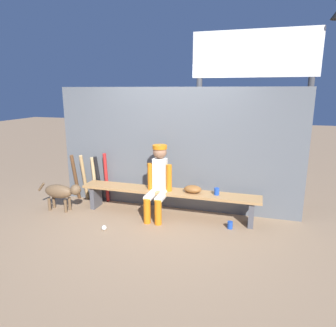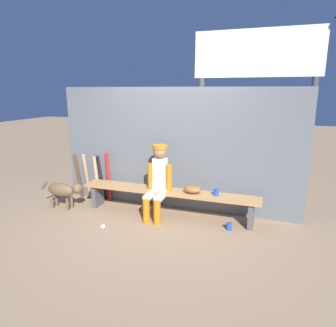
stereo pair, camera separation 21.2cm
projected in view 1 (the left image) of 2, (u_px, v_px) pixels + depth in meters
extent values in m
plane|color=#937556|center=(168.00, 215.00, 5.09)|extent=(30.00, 30.00, 0.00)
cube|color=#595E63|center=(174.00, 150.00, 5.19)|extent=(4.20, 0.03, 2.07)
cube|color=#AD7F4C|center=(168.00, 192.00, 4.99)|extent=(2.96, 0.36, 0.04)
cube|color=#4C4C51|center=(96.00, 196.00, 5.41)|extent=(0.08, 0.29, 0.39)
cube|color=#4C4C51|center=(251.00, 213.00, 4.68)|extent=(0.08, 0.29, 0.39)
cube|color=silver|center=(160.00, 174.00, 4.97)|extent=(0.22, 0.13, 0.52)
sphere|color=#9E7051|center=(160.00, 152.00, 4.88)|extent=(0.22, 0.22, 0.22)
cylinder|color=orange|center=(160.00, 147.00, 4.86)|extent=(0.23, 0.23, 0.06)
cylinder|color=silver|center=(151.00, 195.00, 4.89)|extent=(0.13, 0.38, 0.13)
cylinder|color=orange|center=(147.00, 211.00, 4.75)|extent=(0.11, 0.11, 0.39)
cylinder|color=orange|center=(150.00, 177.00, 5.00)|extent=(0.09, 0.09, 0.45)
cylinder|color=silver|center=(162.00, 196.00, 4.84)|extent=(0.13, 0.38, 0.13)
cylinder|color=orange|center=(158.00, 212.00, 4.70)|extent=(0.11, 0.11, 0.39)
cylinder|color=orange|center=(169.00, 178.00, 4.91)|extent=(0.09, 0.09, 0.45)
ellipsoid|color=brown|center=(193.00, 189.00, 4.86)|extent=(0.28, 0.20, 0.12)
cylinder|color=#B22323|center=(106.00, 178.00, 5.58)|extent=(0.09, 0.17, 0.93)
cylinder|color=black|center=(99.00, 179.00, 5.62)|extent=(0.09, 0.20, 0.87)
cylinder|color=tan|center=(94.00, 179.00, 5.67)|extent=(0.07, 0.15, 0.84)
cylinder|color=tan|center=(84.00, 178.00, 5.66)|extent=(0.11, 0.28, 0.89)
cylinder|color=brown|center=(76.00, 177.00, 5.70)|extent=(0.08, 0.24, 0.88)
sphere|color=white|center=(104.00, 228.00, 4.54)|extent=(0.07, 0.07, 0.07)
cylinder|color=#1E47AD|center=(230.00, 225.00, 4.59)|extent=(0.08, 0.08, 0.11)
cylinder|color=#1E47AD|center=(217.00, 191.00, 4.76)|extent=(0.08, 0.08, 0.11)
cylinder|color=#3F3F42|center=(198.00, 140.00, 5.70)|extent=(0.10, 0.10, 2.23)
cylinder|color=#3F3F42|center=(305.00, 145.00, 5.19)|extent=(0.10, 0.10, 2.23)
cube|color=white|center=(254.00, 54.00, 5.10)|extent=(2.07, 0.08, 0.76)
ellipsoid|color=brown|center=(58.00, 191.00, 5.23)|extent=(0.52, 0.20, 0.24)
sphere|color=brown|center=(76.00, 190.00, 5.12)|extent=(0.18, 0.18, 0.18)
cylinder|color=brown|center=(41.00, 187.00, 5.32)|extent=(0.15, 0.04, 0.16)
cylinder|color=brown|center=(70.00, 204.00, 5.30)|extent=(0.05, 0.05, 0.22)
cylinder|color=brown|center=(66.00, 206.00, 5.19)|extent=(0.05, 0.05, 0.22)
cylinder|color=brown|center=(54.00, 202.00, 5.39)|extent=(0.05, 0.05, 0.22)
cylinder|color=brown|center=(49.00, 204.00, 5.28)|extent=(0.05, 0.05, 0.22)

